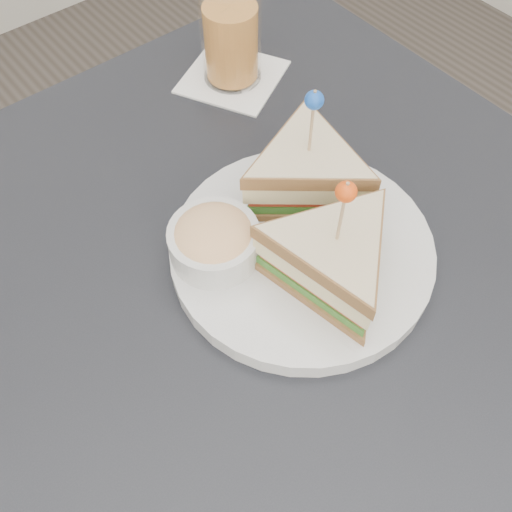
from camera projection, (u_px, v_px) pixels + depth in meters
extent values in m
plane|color=#3F3833|center=(255.00, 484.00, 1.16)|extent=(3.50, 3.50, 0.00)
cube|color=black|center=(254.00, 306.00, 0.55)|extent=(0.80, 0.80, 0.03)
cylinder|color=black|center=(281.00, 184.00, 1.14)|extent=(0.04, 0.04, 0.72)
cylinder|color=silver|center=(301.00, 252.00, 0.56)|extent=(0.30, 0.30, 0.02)
cylinder|color=silver|center=(302.00, 246.00, 0.55)|extent=(0.30, 0.30, 0.00)
cylinder|color=tan|center=(341.00, 217.00, 0.45)|extent=(0.00, 0.00, 0.08)
sphere|color=#D6430D|center=(346.00, 192.00, 0.43)|extent=(0.02, 0.02, 0.02)
cylinder|color=tan|center=(311.00, 127.00, 0.51)|extent=(0.00, 0.00, 0.08)
sphere|color=#1649A9|center=(314.00, 100.00, 0.49)|extent=(0.02, 0.02, 0.02)
cylinder|color=silver|center=(214.00, 244.00, 0.53)|extent=(0.10, 0.10, 0.04)
ellipsoid|color=#E0B772|center=(214.00, 236.00, 0.52)|extent=(0.09, 0.09, 0.03)
cube|color=white|center=(233.00, 77.00, 0.72)|extent=(0.15, 0.15, 0.00)
cylinder|color=#CC8139|center=(231.00, 42.00, 0.68)|extent=(0.09, 0.09, 0.09)
cylinder|color=white|center=(230.00, 25.00, 0.66)|extent=(0.10, 0.10, 0.14)
cube|color=white|center=(227.00, 4.00, 0.65)|extent=(0.02, 0.02, 0.02)
cube|color=white|center=(230.00, 20.00, 0.64)|extent=(0.02, 0.02, 0.02)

